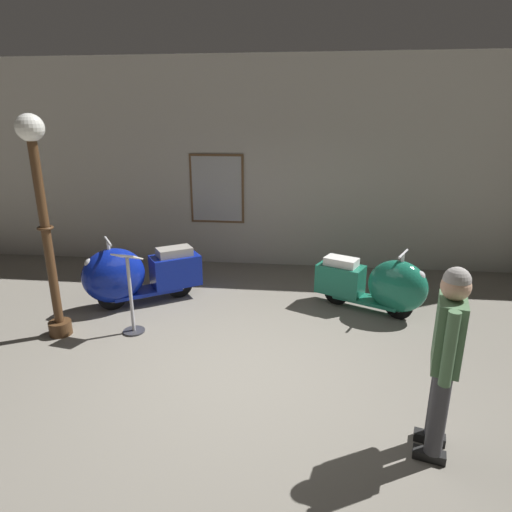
{
  "coord_description": "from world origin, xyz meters",
  "views": [
    {
      "loc": [
        0.6,
        -4.09,
        2.68
      ],
      "look_at": [
        -0.09,
        1.96,
        0.72
      ],
      "focal_mm": 30.42,
      "sensor_mm": 36.0,
      "label": 1
    }
  ],
  "objects_px": {
    "visitor_0": "(446,351)",
    "info_stanchion": "(131,300)",
    "scooter_0": "(134,275)",
    "lamppost": "(43,213)",
    "scooter_1": "(379,285)"
  },
  "relations": [
    {
      "from": "scooter_0",
      "to": "info_stanchion",
      "type": "distance_m",
      "value": 0.89
    },
    {
      "from": "info_stanchion",
      "to": "visitor_0",
      "type": "bearing_deg",
      "value": -28.06
    },
    {
      "from": "lamppost",
      "to": "visitor_0",
      "type": "xyz_separation_m",
      "value": [
        4.21,
        -1.59,
        -0.65
      ]
    },
    {
      "from": "scooter_0",
      "to": "lamppost",
      "type": "height_order",
      "value": "lamppost"
    },
    {
      "from": "visitor_0",
      "to": "info_stanchion",
      "type": "relative_size",
      "value": 1.5
    },
    {
      "from": "scooter_0",
      "to": "lamppost",
      "type": "bearing_deg",
      "value": 24.5
    },
    {
      "from": "info_stanchion",
      "to": "scooter_0",
      "type": "bearing_deg",
      "value": 109.43
    },
    {
      "from": "scooter_1",
      "to": "info_stanchion",
      "type": "height_order",
      "value": "info_stanchion"
    },
    {
      "from": "scooter_0",
      "to": "lamppost",
      "type": "relative_size",
      "value": 0.62
    },
    {
      "from": "scooter_1",
      "to": "visitor_0",
      "type": "distance_m",
      "value": 2.75
    },
    {
      "from": "scooter_0",
      "to": "visitor_0",
      "type": "relative_size",
      "value": 1.03
    },
    {
      "from": "scooter_0",
      "to": "visitor_0",
      "type": "xyz_separation_m",
      "value": [
        3.59,
        -2.59,
        0.47
      ]
    },
    {
      "from": "scooter_0",
      "to": "visitor_0",
      "type": "height_order",
      "value": "visitor_0"
    },
    {
      "from": "visitor_0",
      "to": "info_stanchion",
      "type": "bearing_deg",
      "value": -12.98
    },
    {
      "from": "scooter_1",
      "to": "scooter_0",
      "type": "bearing_deg",
      "value": -152.4
    }
  ]
}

